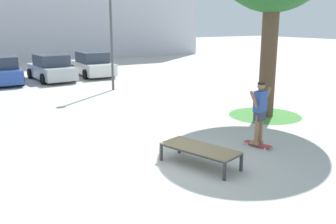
% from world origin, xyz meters
% --- Properties ---
extents(ground_plane, '(120.00, 120.00, 0.00)m').
position_xyz_m(ground_plane, '(0.00, 0.00, 0.00)').
color(ground_plane, '#B7B5AD').
extents(skate_box, '(1.32, 2.04, 0.46)m').
position_xyz_m(skate_box, '(0.71, -0.28, 0.41)').
color(skate_box, '#38383D').
rests_on(skate_box, ground).
extents(skateboard, '(0.40, 0.82, 0.09)m').
position_xyz_m(skateboard, '(2.88, 0.05, 0.08)').
color(skateboard, '#B23333').
rests_on(skateboard, ground).
extents(skater, '(0.99, 0.37, 1.69)m').
position_xyz_m(skater, '(2.88, 0.05, 1.07)').
color(skater, '#8E6647').
rests_on(skater, skateboard).
extents(grass_patch_near_right, '(2.59, 2.59, 0.01)m').
position_xyz_m(grass_patch_near_right, '(5.57, 2.55, 0.00)').
color(grass_patch_near_right, '#47893D').
rests_on(grass_patch_near_right, ground).
extents(car_blue, '(1.94, 4.21, 1.50)m').
position_xyz_m(car_blue, '(-1.79, 15.18, 0.69)').
color(car_blue, '#28479E').
rests_on(car_blue, ground).
extents(car_silver, '(2.16, 4.32, 1.50)m').
position_xyz_m(car_silver, '(0.88, 15.00, 0.69)').
color(car_silver, '#B7BABF').
rests_on(car_silver, ground).
extents(car_white, '(1.93, 4.20, 1.50)m').
position_xyz_m(car_white, '(3.55, 15.58, 0.69)').
color(car_white, silver).
rests_on(car_white, ground).
extents(light_post, '(0.36, 0.36, 5.83)m').
position_xyz_m(light_post, '(2.78, 10.26, 3.83)').
color(light_post, '#4C4C51').
rests_on(light_post, ground).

